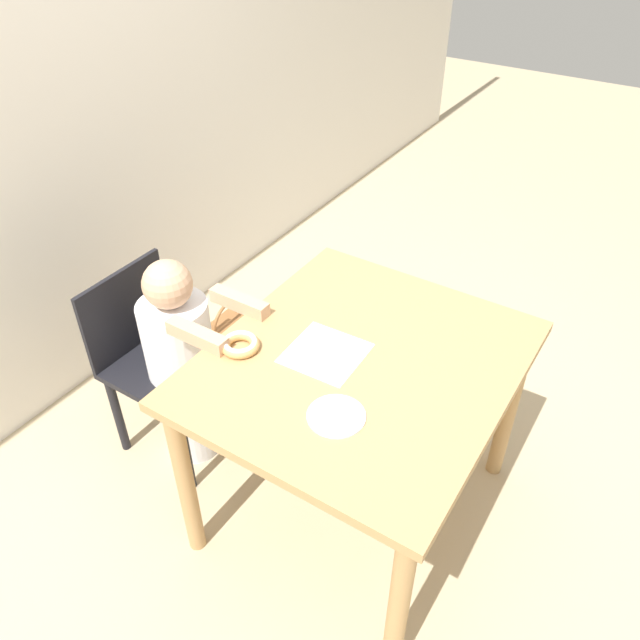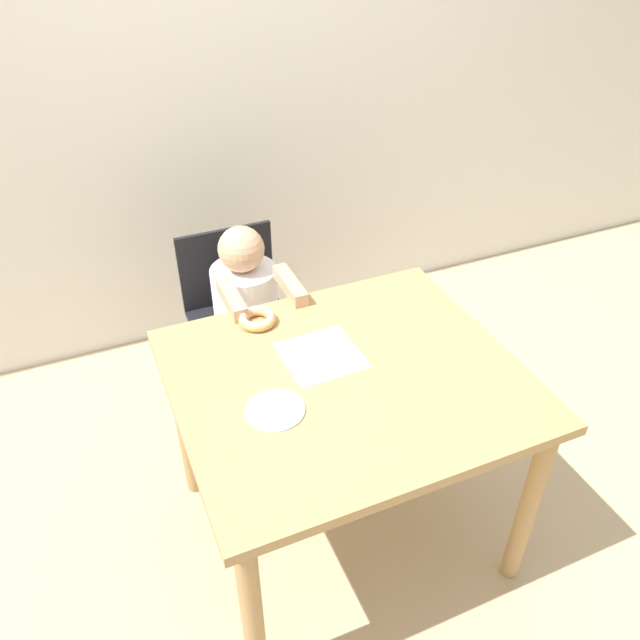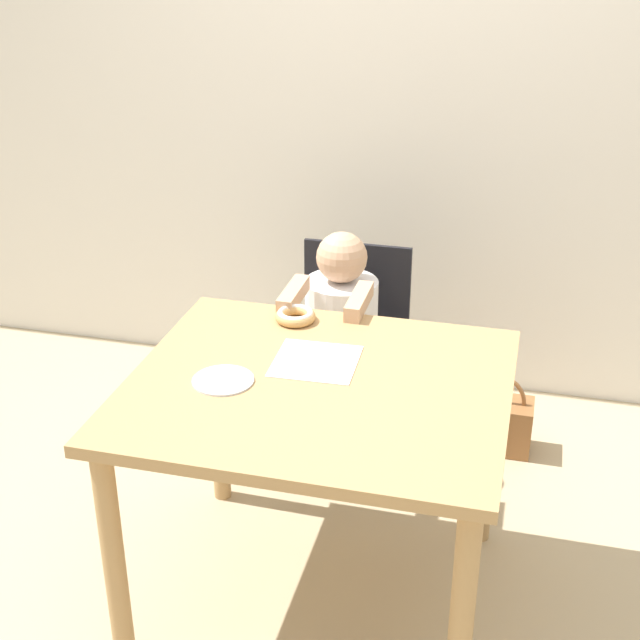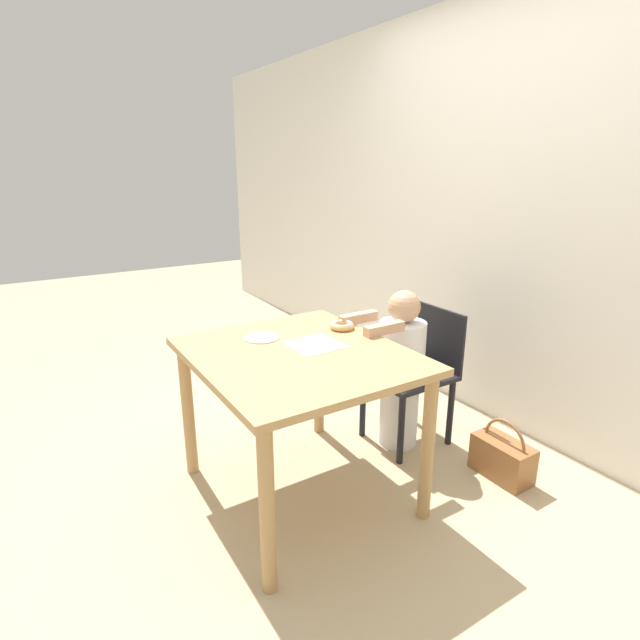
# 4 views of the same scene
# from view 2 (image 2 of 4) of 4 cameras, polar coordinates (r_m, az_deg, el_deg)

# --- Properties ---
(ground_plane) EXTENTS (12.00, 12.00, 0.00)m
(ground_plane) POSITION_cam_2_polar(r_m,az_deg,el_deg) (2.44, 2.03, -18.29)
(ground_plane) COLOR tan
(wall_back) EXTENTS (8.00, 0.05, 2.50)m
(wall_back) POSITION_cam_2_polar(r_m,az_deg,el_deg) (2.90, -10.50, 20.90)
(wall_back) COLOR silver
(wall_back) RESTS_ON ground_plane
(dining_table) EXTENTS (1.03, 0.91, 0.74)m
(dining_table) POSITION_cam_2_polar(r_m,az_deg,el_deg) (1.96, 2.43, -7.32)
(dining_table) COLOR tan
(dining_table) RESTS_ON ground_plane
(chair) EXTENTS (0.41, 0.43, 0.78)m
(chair) POSITION_cam_2_polar(r_m,az_deg,el_deg) (2.67, -7.30, -0.03)
(chair) COLOR black
(chair) RESTS_ON ground_plane
(child_figure) EXTENTS (0.27, 0.47, 0.91)m
(child_figure) POSITION_cam_2_polar(r_m,az_deg,el_deg) (2.56, -6.57, -0.80)
(child_figure) COLOR white
(child_figure) RESTS_ON ground_plane
(donut) EXTENTS (0.13, 0.13, 0.04)m
(donut) POSITION_cam_2_polar(r_m,az_deg,el_deg) (2.08, -5.76, 0.14)
(donut) COLOR tan
(donut) RESTS_ON dining_table
(napkin) EXTENTS (0.24, 0.24, 0.00)m
(napkin) POSITION_cam_2_polar(r_m,az_deg,el_deg) (1.95, 0.13, -3.26)
(napkin) COLOR white
(napkin) RESTS_ON dining_table
(handbag) EXTENTS (0.31, 0.16, 0.32)m
(handbag) POSITION_cam_2_polar(r_m,az_deg,el_deg) (3.10, 2.05, -1.08)
(handbag) COLOR brown
(handbag) RESTS_ON ground_plane
(plate) EXTENTS (0.17, 0.17, 0.01)m
(plate) POSITION_cam_2_polar(r_m,az_deg,el_deg) (1.77, -4.13, -8.20)
(plate) COLOR silver
(plate) RESTS_ON dining_table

